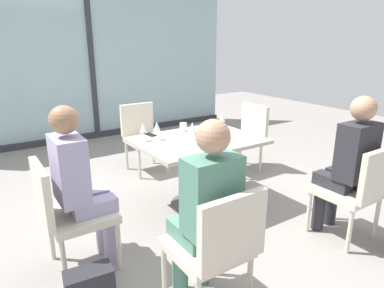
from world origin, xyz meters
The scene contains 18 objects.
ground_plane centered at (0.00, 0.00, 0.00)m, with size 12.00×12.00×0.00m, color gray.
window_wall_backdrop centered at (0.00, 3.20, 1.21)m, with size 5.32×0.10×2.70m.
dining_table_main centered at (0.00, 0.00, 0.54)m, with size 1.20×0.92×0.73m.
chair_front_right centered at (0.74, -1.28, 0.50)m, with size 0.46×0.50×0.87m.
chair_front_left centered at (-0.74, -1.28, 0.50)m, with size 0.46×0.50×0.87m.
chair_side_end centered at (-1.39, -0.34, 0.50)m, with size 0.50×0.46×0.87m.
chair_far_right centered at (1.11, 0.51, 0.50)m, with size 0.50×0.46×0.87m.
chair_near_window centered at (0.00, 1.28, 0.50)m, with size 0.46×0.51×0.87m.
person_front_right centered at (0.74, -1.18, 0.70)m, with size 0.34×0.39×1.26m.
person_front_left centered at (-0.74, -1.18, 0.70)m, with size 0.34×0.39×1.26m.
person_side_end centered at (-1.28, -0.34, 0.70)m, with size 0.39×0.34×1.26m.
wine_glass_0 centered at (-0.35, 0.19, 0.86)m, with size 0.07×0.07×0.18m.
wine_glass_1 centered at (-0.07, -0.02, 0.86)m, with size 0.07×0.07×0.18m.
wine_glass_2 centered at (-0.48, 0.23, 0.86)m, with size 0.07×0.07×0.18m.
wine_glass_3 centered at (-0.15, -0.15, 0.86)m, with size 0.07×0.07×0.18m.
wine_glass_4 centered at (0.43, 0.16, 0.86)m, with size 0.07×0.07×0.18m.
coffee_cup centered at (0.04, 0.33, 0.78)m, with size 0.08×0.08×0.09m, color white.
cell_phone_on_table centered at (-0.33, 0.39, 0.73)m, with size 0.07×0.14×0.01m, color black.
Camera 1 is at (-1.86, -2.70, 1.68)m, focal length 31.89 mm.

